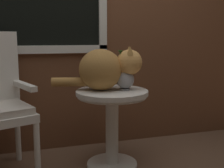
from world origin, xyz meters
The scene contains 4 objects.
back_wall centered at (-0.01, 0.67, 1.30)m, with size 4.00×0.07×2.60m.
wicker_side_table centered at (0.08, 0.14, 0.44)m, with size 0.56×0.56×0.63m.
cat centered at (0.04, 0.17, 0.79)m, with size 0.69×0.40×0.34m.
pewter_vase_with_ivy centered at (0.18, 0.12, 0.72)m, with size 0.14×0.14×0.31m.
Camera 1 is at (-0.55, -1.95, 1.03)m, focal length 45.76 mm.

